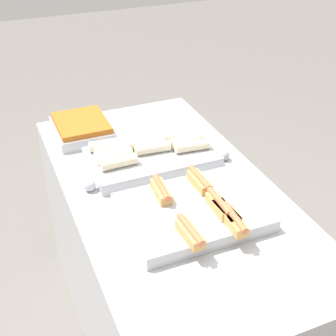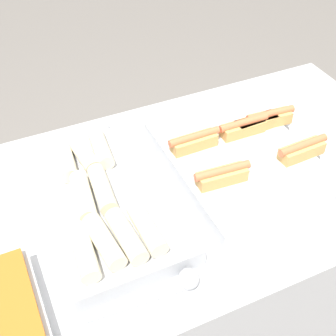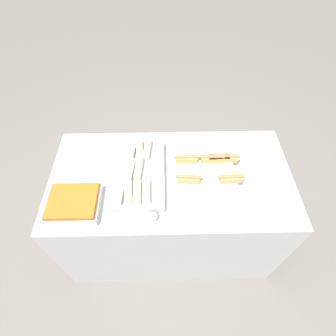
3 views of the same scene
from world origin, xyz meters
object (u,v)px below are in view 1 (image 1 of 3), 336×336
object	(u,v)px
serving_spoon_far	(221,153)
serving_spoon_near	(88,183)
tray_side_front	(82,128)
tray_wraps	(150,155)
tray_hotdogs	(194,211)

from	to	relation	value
serving_spoon_far	serving_spoon_near	bearing A→B (deg)	-90.07
tray_side_front	serving_spoon_far	bearing A→B (deg)	49.17
tray_side_front	serving_spoon_near	world-z (taller)	tray_side_front
tray_wraps	tray_side_front	size ratio (longest dim) A/B	1.77
serving_spoon_near	serving_spoon_far	size ratio (longest dim) A/B	0.99
serving_spoon_near	tray_side_front	bearing A→B (deg)	169.06
tray_hotdogs	tray_side_front	size ratio (longest dim) A/B	1.65
tray_hotdogs	serving_spoon_far	bearing A→B (deg)	139.01
tray_wraps	serving_spoon_far	world-z (taller)	tray_wraps
tray_hotdogs	tray_wraps	size ratio (longest dim) A/B	0.93
tray_side_front	serving_spoon_near	bearing A→B (deg)	-10.94
tray_wraps	serving_spoon_far	distance (m)	0.30
serving_spoon_far	tray_wraps	bearing A→B (deg)	-104.86
tray_side_front	serving_spoon_near	xyz separation A→B (m)	(0.43, -0.08, -0.01)
tray_hotdogs	serving_spoon_near	bearing A→B (deg)	-138.24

